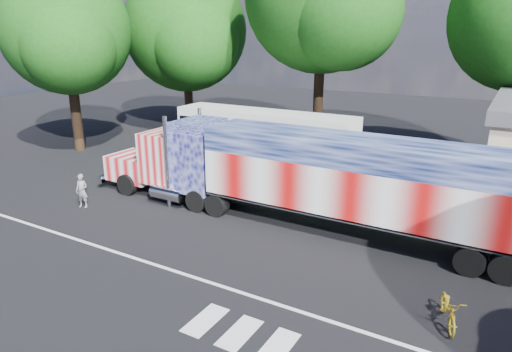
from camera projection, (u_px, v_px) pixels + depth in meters
The scene contains 8 objects.
ground at pixel (219, 239), 18.77m from camera, with size 100.00×100.00×0.00m, color black.
lane_markings at pixel (197, 293), 14.85m from camera, with size 30.00×2.67×0.01m.
semi_truck at pixel (303, 175), 19.57m from camera, with size 20.88×3.30×4.45m.
coach_bus at pixel (264, 138), 28.76m from camera, with size 11.79×2.75×3.43m.
woman at pixel (82, 191), 21.97m from camera, with size 0.61×0.40×1.66m, color slate.
bicycle at pixel (449, 309), 13.20m from camera, with size 0.64×1.85×0.97m, color gold.
tree_w_a at pixel (67, 31), 30.35m from camera, with size 8.92×8.50×12.48m.
tree_nw_a at pixel (187, 31), 37.03m from camera, with size 10.42×9.92×13.27m.
Camera 1 is at (9.90, -14.04, 8.13)m, focal length 32.00 mm.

